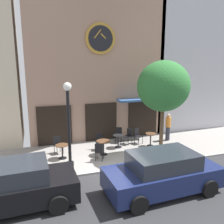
% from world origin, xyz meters
% --- Properties ---
extents(ground_plane, '(27.77, 10.46, 0.13)m').
position_xyz_m(ground_plane, '(0.00, -0.86, -0.02)').
color(ground_plane, gray).
extents(clock_building, '(8.37, 4.05, 11.54)m').
position_xyz_m(clock_building, '(0.62, 5.70, 5.96)').
color(clock_building, '#9E7A66').
rests_on(clock_building, ground_plane).
extents(neighbor_building_right, '(6.53, 4.30, 12.87)m').
position_xyz_m(neighbor_building_right, '(7.83, 6.50, 6.43)').
color(neighbor_building_right, '#B2B2BC').
rests_on(neighbor_building_right, ground_plane).
extents(street_lamp, '(0.36, 0.36, 3.94)m').
position_xyz_m(street_lamp, '(-1.83, 0.76, 2.00)').
color(street_lamp, black).
rests_on(street_lamp, ground_plane).
extents(street_tree, '(2.66, 2.39, 4.86)m').
position_xyz_m(street_tree, '(2.92, 1.03, 3.58)').
color(street_tree, brown).
rests_on(street_tree, ground_plane).
extents(cafe_table_near_door, '(0.66, 0.66, 0.72)m').
position_xyz_m(cafe_table_near_door, '(-2.02, 2.13, 0.49)').
color(cafe_table_near_door, black).
rests_on(cafe_table_near_door, ground_plane).
extents(cafe_table_leftmost, '(0.73, 0.73, 0.76)m').
position_xyz_m(cafe_table_leftmost, '(0.08, 1.97, 0.54)').
color(cafe_table_leftmost, black).
rests_on(cafe_table_leftmost, ground_plane).
extents(cafe_table_near_curb, '(0.61, 0.61, 0.72)m').
position_xyz_m(cafe_table_near_curb, '(1.17, 2.74, 0.47)').
color(cafe_table_near_curb, black).
rests_on(cafe_table_near_curb, ground_plane).
extents(cafe_table_center, '(0.61, 0.61, 0.76)m').
position_xyz_m(cafe_table_center, '(3.00, 2.34, 0.50)').
color(cafe_table_center, black).
rests_on(cafe_table_center, ground_plane).
extents(cafe_chair_near_tree, '(0.46, 0.46, 0.90)m').
position_xyz_m(cafe_chair_near_tree, '(0.07, 2.79, 0.53)').
color(cafe_chair_near_tree, black).
rests_on(cafe_chair_near_tree, ground_plane).
extents(cafe_chair_facing_wall, '(0.55, 0.55, 0.90)m').
position_xyz_m(cafe_chair_facing_wall, '(1.96, 3.11, 0.53)').
color(cafe_chair_facing_wall, black).
rests_on(cafe_chair_facing_wall, ground_plane).
extents(cafe_chair_corner, '(0.54, 0.54, 0.90)m').
position_xyz_m(cafe_chair_corner, '(-0.34, 1.30, 0.53)').
color(cafe_chair_corner, black).
rests_on(cafe_chair_corner, ground_plane).
extents(cafe_chair_left_end, '(0.52, 0.52, 0.90)m').
position_xyz_m(cafe_chair_left_end, '(-2.17, 2.94, 0.53)').
color(cafe_chair_left_end, black).
rests_on(cafe_chair_left_end, ground_plane).
extents(cafe_chair_near_lamp, '(0.52, 0.52, 0.90)m').
position_xyz_m(cafe_chair_near_lamp, '(2.49, 3.03, 0.53)').
color(cafe_chair_near_lamp, black).
rests_on(cafe_chair_near_lamp, ground_plane).
extents(cafe_chair_by_entrance, '(0.54, 0.54, 0.90)m').
position_xyz_m(cafe_chair_by_entrance, '(1.48, 3.56, 0.53)').
color(cafe_chair_by_entrance, black).
rests_on(cafe_chair_by_entrance, ground_plane).
extents(pedestrian_orange, '(0.38, 0.38, 1.67)m').
position_xyz_m(pedestrian_orange, '(4.50, 2.98, 0.86)').
color(pedestrian_orange, '#2D2D38').
rests_on(pedestrian_orange, ground_plane).
extents(parked_car_black, '(4.35, 2.12, 1.55)m').
position_xyz_m(parked_car_black, '(-4.11, -1.49, 0.76)').
color(parked_car_black, black).
rests_on(parked_car_black, ground_plane).
extents(parked_car_navy, '(4.37, 2.16, 1.55)m').
position_xyz_m(parked_car_navy, '(1.15, -2.18, 0.76)').
color(parked_car_navy, navy).
rests_on(parked_car_navy, ground_plane).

